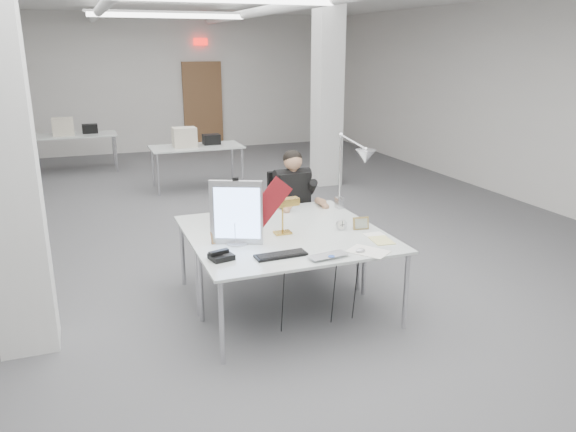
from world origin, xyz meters
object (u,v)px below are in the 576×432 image
at_px(office_chair, 291,215).
at_px(monitor, 236,213).
at_px(beige_monitor, 239,207).
at_px(bankers_lamp, 283,217).
at_px(desk_main, 302,249).
at_px(seated_person, 293,189).
at_px(laptop, 331,258).
at_px(desk_phone, 221,257).
at_px(architect_lamp, 351,167).

xyz_separation_m(office_chair, monitor, (-0.99, -1.22, 0.47)).
bearing_deg(beige_monitor, bankers_lamp, -74.23).
distance_m(monitor, beige_monitor, 0.63).
xyz_separation_m(desk_main, seated_person, (0.48, 1.47, 0.16)).
distance_m(desk_main, laptop, 0.38).
relative_size(desk_main, monitor, 3.11).
bearing_deg(desk_main, office_chair, 72.54).
height_order(desk_phone, architect_lamp, architect_lamp).
bearing_deg(desk_main, beige_monitor, 109.47).
height_order(monitor, laptop, monitor).
bearing_deg(desk_main, seated_person, 71.98).
bearing_deg(laptop, desk_phone, 151.74).
bearing_deg(monitor, desk_phone, -100.44).
xyz_separation_m(monitor, desk_phone, (-0.23, -0.33, -0.27)).
height_order(desk_main, beige_monitor, beige_monitor).
xyz_separation_m(beige_monitor, architect_lamp, (1.17, -0.12, 0.34)).
relative_size(desk_main, seated_person, 1.98).
height_order(bankers_lamp, architect_lamp, architect_lamp).
relative_size(office_chair, bankers_lamp, 3.43).
height_order(desk_main, office_chair, office_chair).
bearing_deg(architect_lamp, office_chair, 108.51).
bearing_deg(laptop, bankers_lamp, 93.53).
height_order(seated_person, monitor, seated_person).
xyz_separation_m(monitor, laptop, (0.62, -0.66, -0.28)).
bearing_deg(bankers_lamp, office_chair, 59.73).
bearing_deg(laptop, architect_lamp, 49.87).
distance_m(laptop, architect_lamp, 1.43).
relative_size(office_chair, beige_monitor, 3.33).
bearing_deg(desk_phone, office_chair, 39.79).
height_order(desk_phone, beige_monitor, beige_monitor).
height_order(desk_main, desk_phone, desk_phone).
bearing_deg(monitor, laptop, -22.63).
xyz_separation_m(seated_person, bankers_lamp, (-0.51, -1.05, 0.02)).
xyz_separation_m(office_chair, laptop, (-0.36, -1.88, 0.19)).
height_order(bankers_lamp, beige_monitor, bankers_lamp).
bearing_deg(seated_person, office_chair, 88.44).
bearing_deg(beige_monitor, desk_phone, -129.77).
xyz_separation_m(seated_person, beige_monitor, (-0.79, -0.58, 0.02)).
bearing_deg(laptop, office_chair, 71.95).
height_order(office_chair, beige_monitor, office_chair).
xyz_separation_m(laptop, beige_monitor, (-0.43, 1.25, 0.15)).
relative_size(laptop, beige_monitor, 0.99).
height_order(laptop, architect_lamp, architect_lamp).
height_order(bankers_lamp, desk_phone, bankers_lamp).
relative_size(desk_main, laptop, 5.26).
relative_size(bankers_lamp, beige_monitor, 0.97).
xyz_separation_m(office_chair, architect_lamp, (0.37, -0.75, 0.68)).
height_order(office_chair, desk_phone, office_chair).
height_order(monitor, bankers_lamp, monitor).
bearing_deg(seated_person, monitor, -131.81).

